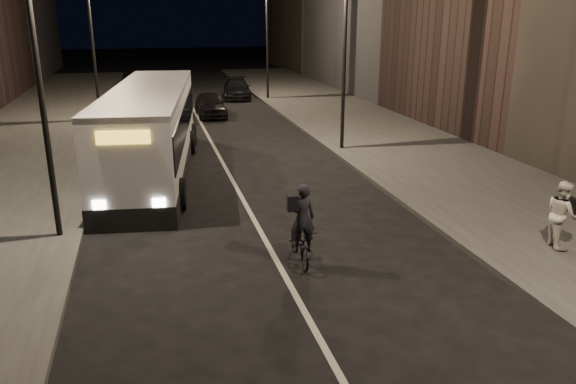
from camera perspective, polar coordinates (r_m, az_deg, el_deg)
ground at (r=13.61m, az=-0.06°, el=-8.99°), size 180.00×180.00×0.00m
sidewalk_right at (r=28.85m, az=9.60°, el=5.53°), size 7.00×70.00×0.16m
sidewalk_left at (r=27.05m, az=-25.65°, el=3.16°), size 7.00×70.00×0.16m
streetlight_right_mid at (r=25.19m, az=5.24°, el=16.05°), size 1.20×0.44×8.12m
streetlight_right_far at (r=40.63m, az=-2.53°, el=16.81°), size 1.20×0.44×8.12m
streetlight_left_near at (r=15.96m, az=-23.42°, el=13.64°), size 1.20×0.44×8.12m
streetlight_left_far at (r=33.86m, az=-18.94°, el=15.67°), size 1.20×0.44×8.12m
city_bus at (r=22.50m, az=-13.74°, el=6.37°), size 4.23×12.79×3.39m
cyclist_on_bicycle at (r=14.28m, az=1.30°, el=-4.51°), size 0.73×1.88×2.14m
pedestrian_woman at (r=16.42m, az=26.03°, el=-2.04°), size 0.87×1.02×1.82m
car_near at (r=34.89m, az=-7.89°, el=8.81°), size 1.71×4.22×1.43m
car_mid at (r=42.83m, az=-11.37°, el=10.21°), size 1.67×4.03×1.30m
car_far at (r=42.13m, az=-5.21°, el=10.42°), size 2.48×4.95×1.38m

